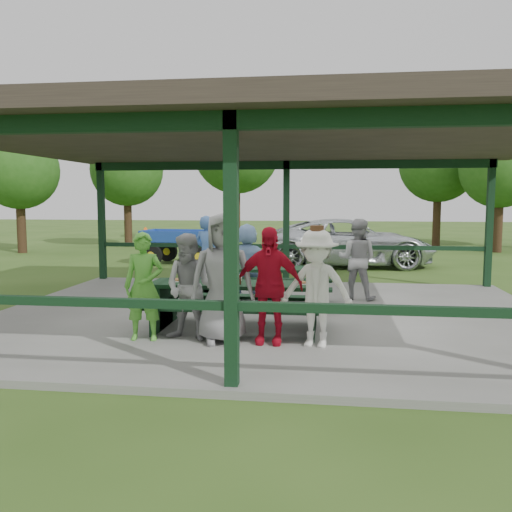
# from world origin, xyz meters

# --- Properties ---
(ground) EXTENTS (90.00, 90.00, 0.00)m
(ground) POSITION_xyz_m (0.00, 0.00, 0.00)
(ground) COLOR #325319
(ground) RESTS_ON ground
(concrete_slab) EXTENTS (10.00, 8.00, 0.10)m
(concrete_slab) POSITION_xyz_m (0.00, 0.00, 0.05)
(concrete_slab) COLOR slate
(concrete_slab) RESTS_ON ground
(pavilion_structure) EXTENTS (10.60, 8.60, 3.24)m
(pavilion_structure) POSITION_xyz_m (0.00, 0.00, 3.17)
(pavilion_structure) COLOR black
(pavilion_structure) RESTS_ON concrete_slab
(picnic_table_near) EXTENTS (2.78, 1.39, 0.75)m
(picnic_table_near) POSITION_xyz_m (-0.37, -1.20, 0.58)
(picnic_table_near) COLOR black
(picnic_table_near) RESTS_ON concrete_slab
(picnic_table_far) EXTENTS (2.65, 1.39, 0.75)m
(picnic_table_far) POSITION_xyz_m (-0.20, 0.80, 0.58)
(picnic_table_far) COLOR black
(picnic_table_far) RESTS_ON concrete_slab
(table_setting) EXTENTS (2.24, 0.45, 0.10)m
(table_setting) POSITION_xyz_m (-0.52, -1.15, 0.88)
(table_setting) COLOR white
(table_setting) RESTS_ON picnic_table_near
(contestant_green) EXTENTS (0.63, 0.46, 1.60)m
(contestant_green) POSITION_xyz_m (-1.63, -2.03, 0.90)
(contestant_green) COLOR #52A935
(contestant_green) RESTS_ON concrete_slab
(contestant_grey_left) EXTENTS (0.87, 0.75, 1.57)m
(contestant_grey_left) POSITION_xyz_m (-0.96, -1.96, 0.89)
(contestant_grey_left) COLOR #99999B
(contestant_grey_left) RESTS_ON concrete_slab
(contestant_grey_mid) EXTENTS (1.04, 0.82, 1.87)m
(contestant_grey_mid) POSITION_xyz_m (-0.46, -2.03, 1.04)
(contestant_grey_mid) COLOR gray
(contestant_grey_mid) RESTS_ON concrete_slab
(contestant_red) EXTENTS (1.00, 0.46, 1.68)m
(contestant_red) POSITION_xyz_m (0.20, -1.97, 0.94)
(contestant_red) COLOR red
(contestant_red) RESTS_ON concrete_slab
(contestant_white_fedora) EXTENTS (1.17, 0.82, 1.71)m
(contestant_white_fedora) POSITION_xyz_m (0.89, -2.05, 0.93)
(contestant_white_fedora) COLOR white
(contestant_white_fedora) RESTS_ON concrete_slab
(spectator_lblue) EXTENTS (1.45, 0.47, 1.56)m
(spectator_lblue) POSITION_xyz_m (-0.66, 1.69, 0.88)
(spectator_lblue) COLOR #91B4E0
(spectator_lblue) RESTS_ON concrete_slab
(spectator_blue) EXTENTS (0.73, 0.61, 1.71)m
(spectator_blue) POSITION_xyz_m (-1.66, 2.23, 0.95)
(spectator_blue) COLOR #426AAD
(spectator_blue) RESTS_ON concrete_slab
(spectator_grey) EXTENTS (0.95, 0.83, 1.67)m
(spectator_grey) POSITION_xyz_m (1.64, 1.72, 0.94)
(spectator_grey) COLOR #99989B
(spectator_grey) RESTS_ON concrete_slab
(pickup_truck) EXTENTS (5.84, 3.29, 1.54)m
(pickup_truck) POSITION_xyz_m (1.65, 8.09, 0.77)
(pickup_truck) COLOR silver
(pickup_truck) RESTS_ON ground
(farm_trailer) EXTENTS (3.52, 1.72, 1.23)m
(farm_trailer) POSITION_xyz_m (-3.81, 8.00, 0.61)
(farm_trailer) COLOR #1B4099
(farm_trailer) RESTS_ON ground
(tree_far_left) EXTENTS (3.29, 3.29, 5.14)m
(tree_far_left) POSITION_xyz_m (-8.16, 14.41, 3.48)
(tree_far_left) COLOR black
(tree_far_left) RESTS_ON ground
(tree_left) EXTENTS (4.33, 4.33, 6.77)m
(tree_left) POSITION_xyz_m (-3.57, 17.32, 4.59)
(tree_left) COLOR black
(tree_left) RESTS_ON ground
(tree_mid) EXTENTS (3.60, 3.60, 5.62)m
(tree_mid) POSITION_xyz_m (6.00, 16.46, 3.81)
(tree_mid) COLOR black
(tree_mid) RESTS_ON ground
(tree_right) EXTENTS (3.22, 3.22, 5.03)m
(tree_right) POSITION_xyz_m (7.89, 13.64, 3.40)
(tree_right) COLOR black
(tree_right) RESTS_ON ground
(tree_edge_left) EXTENTS (3.14, 3.14, 4.90)m
(tree_edge_left) POSITION_xyz_m (-11.29, 10.82, 3.31)
(tree_edge_left) COLOR black
(tree_edge_left) RESTS_ON ground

